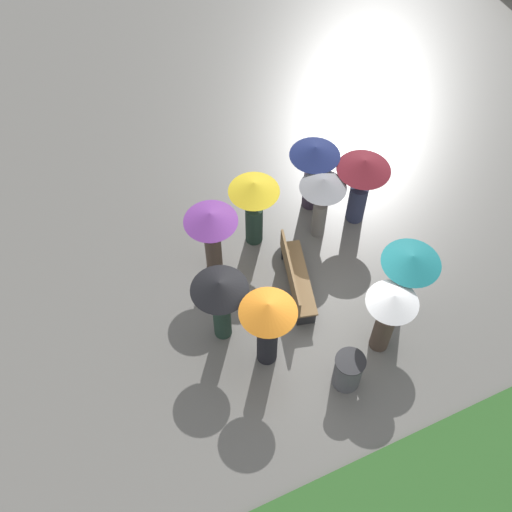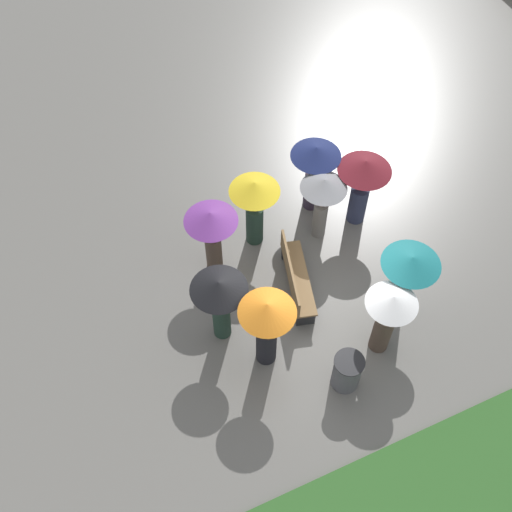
# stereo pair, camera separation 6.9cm
# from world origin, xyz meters

# --- Properties ---
(ground_plane) EXTENTS (90.00, 90.00, 0.00)m
(ground_plane) POSITION_xyz_m (0.00, 0.00, 0.00)
(ground_plane) COLOR #66635E
(park_bench) EXTENTS (1.88, 0.88, 0.90)m
(park_bench) POSITION_xyz_m (0.49, 0.06, 0.47)
(park_bench) COLOR brown
(park_bench) RESTS_ON ground_plane
(trash_bin) EXTENTS (0.57, 0.57, 0.86)m
(trash_bin) POSITION_xyz_m (-1.75, 0.08, 0.43)
(trash_bin) COLOR #4C4C51
(trash_bin) RESTS_ON ground_plane
(crowd_person_teal) EXTENTS (1.11, 1.11, 1.91)m
(crowd_person_teal) POSITION_xyz_m (-0.80, -1.59, 1.45)
(crowd_person_teal) COLOR #2D2333
(crowd_person_teal) RESTS_ON ground_plane
(crowd_person_yellow) EXTENTS (1.04, 1.04, 1.85)m
(crowd_person_yellow) POSITION_xyz_m (2.03, 0.27, 1.31)
(crowd_person_yellow) COLOR #1E3328
(crowd_person_yellow) RESTS_ON ground_plane
(crowd_person_black) EXTENTS (1.07, 1.07, 1.82)m
(crowd_person_black) POSITION_xyz_m (0.18, 1.79, 1.31)
(crowd_person_black) COLOR #1E3328
(crowd_person_black) RESTS_ON ground_plane
(crowd_person_grey) EXTENTS (0.97, 0.97, 1.75)m
(crowd_person_grey) POSITION_xyz_m (1.62, -1.08, 1.31)
(crowd_person_grey) COLOR slate
(crowd_person_grey) RESTS_ON ground_plane
(crowd_person_orange) EXTENTS (1.04, 1.04, 1.98)m
(crowd_person_orange) POSITION_xyz_m (-0.66, 1.22, 1.36)
(crowd_person_orange) COLOR black
(crowd_person_orange) RESTS_ON ground_plane
(crowd_person_white) EXTENTS (0.96, 0.96, 1.82)m
(crowd_person_white) POSITION_xyz_m (-1.33, -0.89, 1.22)
(crowd_person_white) COLOR #47382D
(crowd_person_white) RESTS_ON ground_plane
(crowd_person_maroon) EXTENTS (1.13, 1.13, 1.84)m
(crowd_person_maroon) POSITION_xyz_m (1.65, -2.03, 1.32)
(crowd_person_maroon) COLOR #282D47
(crowd_person_maroon) RESTS_ON ground_plane
(crowd_person_navy) EXTENTS (1.07, 1.07, 1.84)m
(crowd_person_navy) POSITION_xyz_m (2.41, -1.29, 1.31)
(crowd_person_navy) COLOR #2D2333
(crowd_person_navy) RESTS_ON ground_plane
(crowd_person_purple) EXTENTS (1.07, 1.07, 1.80)m
(crowd_person_purple) POSITION_xyz_m (1.72, 1.34, 1.32)
(crowd_person_purple) COLOR #47382D
(crowd_person_purple) RESTS_ON ground_plane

